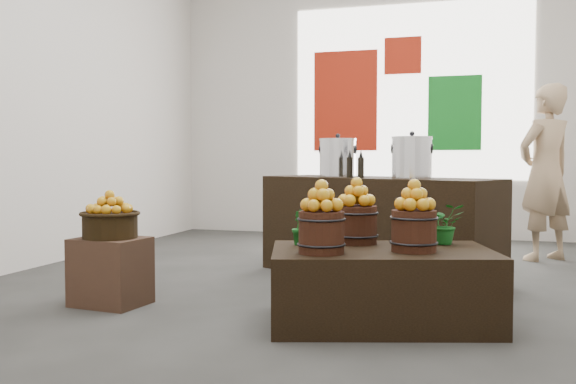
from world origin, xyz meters
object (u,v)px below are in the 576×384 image
(wicker_basket, at_px, (110,226))
(stock_pot_center, at_px, (412,159))
(display_table, at_px, (382,286))
(shopper, at_px, (545,173))
(stock_pot_left, at_px, (338,159))
(counter, at_px, (377,227))
(crate, at_px, (111,271))

(wicker_basket, xyz_separation_m, stock_pot_center, (2.04, 1.58, 0.50))
(display_table, xyz_separation_m, shopper, (1.27, 3.13, 0.69))
(display_table, height_order, shopper, shopper)
(stock_pot_left, distance_m, stock_pot_center, 0.81)
(wicker_basket, xyz_separation_m, counter, (1.71, 1.73, -0.13))
(display_table, xyz_separation_m, stock_pot_center, (0.03, 1.54, 0.84))
(crate, height_order, stock_pot_left, stock_pot_left)
(counter, xyz_separation_m, shopper, (1.56, 1.44, 0.48))
(wicker_basket, height_order, shopper, shopper)
(stock_pot_left, xyz_separation_m, shopper, (1.98, 1.25, -0.15))
(stock_pot_center, bearing_deg, wicker_basket, -142.18)
(stock_pot_left, distance_m, shopper, 2.35)
(shopper, bearing_deg, counter, 0.81)
(stock_pot_left, relative_size, shopper, 0.18)
(display_table, bearing_deg, stock_pot_left, 94.45)
(crate, distance_m, shopper, 4.61)
(wicker_basket, bearing_deg, display_table, 1.16)
(wicker_basket, relative_size, display_table, 0.28)
(crate, distance_m, wicker_basket, 0.34)
(crate, relative_size, stock_pot_center, 1.45)
(wicker_basket, relative_size, stock_pot_center, 1.16)
(counter, bearing_deg, display_table, -55.58)
(crate, height_order, counter, counter)
(stock_pot_left, bearing_deg, stock_pot_center, -24.50)
(crate, height_order, display_table, crate)
(wicker_basket, height_order, stock_pot_left, stock_pot_left)
(wicker_basket, distance_m, stock_pot_left, 2.37)
(stock_pot_center, bearing_deg, shopper, 52.02)
(stock_pot_center, bearing_deg, stock_pot_left, 155.50)
(display_table, bearing_deg, crate, 164.87)
(display_table, relative_size, stock_pot_center, 4.14)
(crate, bearing_deg, wicker_basket, 0.00)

